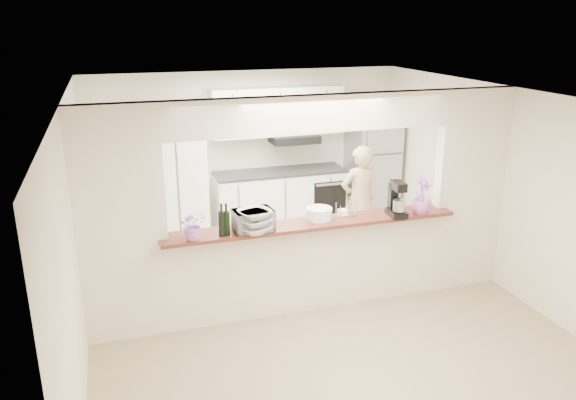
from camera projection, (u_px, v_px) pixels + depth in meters
name	position (u px, v px, depth m)	size (l,w,h in m)	color
floor	(310.00, 306.00, 6.67)	(6.00, 6.00, 0.00)	tan
tile_overlay	(274.00, 256.00, 8.07)	(5.00, 2.90, 0.01)	beige
partition	(312.00, 187.00, 6.21)	(5.00, 0.15, 2.50)	silver
bar_counter	(311.00, 262.00, 6.49)	(3.40, 0.38, 1.09)	silver
kitchen_cabinets	(241.00, 172.00, 8.78)	(3.15, 0.62, 2.25)	white
refrigerator	(372.00, 169.00, 9.40)	(0.75, 0.70, 1.70)	#A8A8AD
flower_left	(193.00, 225.00, 5.76)	(0.28, 0.24, 0.31)	pink
wine_bottle_a	(222.00, 223.00, 5.85)	(0.07, 0.07, 0.36)	black
wine_bottle_b	(227.00, 223.00, 5.86)	(0.07, 0.07, 0.35)	black
toaster_oven	(253.00, 220.00, 6.00)	(0.42, 0.28, 0.23)	#A3A4A8
serving_bowls	(255.00, 222.00, 5.94)	(0.34, 0.34, 0.25)	silver
plate_stack_a	(319.00, 214.00, 6.36)	(0.29, 0.29, 0.13)	white
plate_stack_b	(319.00, 214.00, 6.37)	(0.31, 0.31, 0.11)	white
red_bowl	(325.00, 214.00, 6.45)	(0.14, 0.14, 0.07)	maroon
tan_bowl	(323.00, 214.00, 6.44)	(0.13, 0.13, 0.06)	beige
utensil_caddy	(347.00, 208.00, 6.48)	(0.24, 0.15, 0.22)	silver
stand_mixer	(397.00, 200.00, 6.44)	(0.20, 0.30, 0.41)	black
flower_right	(421.00, 196.00, 6.51)	(0.23, 0.23, 0.42)	#B160B3
person	(359.00, 201.00, 7.95)	(0.58, 0.38, 1.59)	tan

